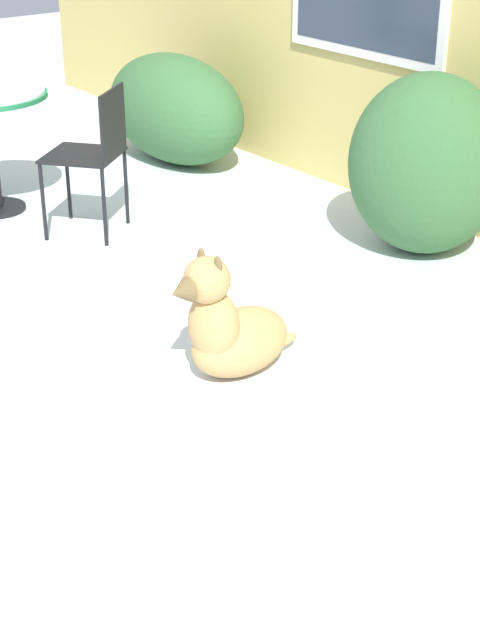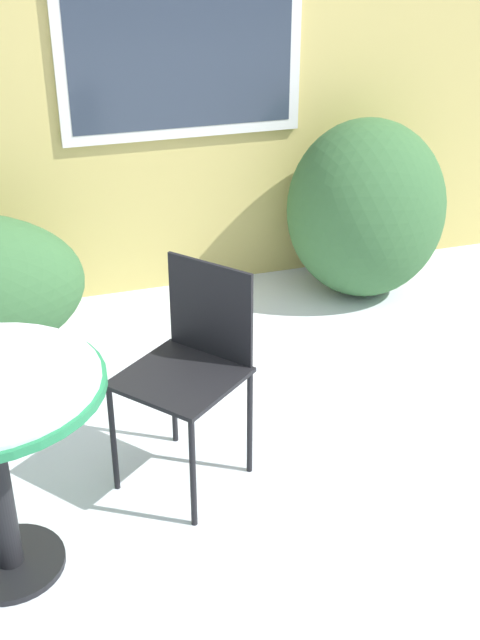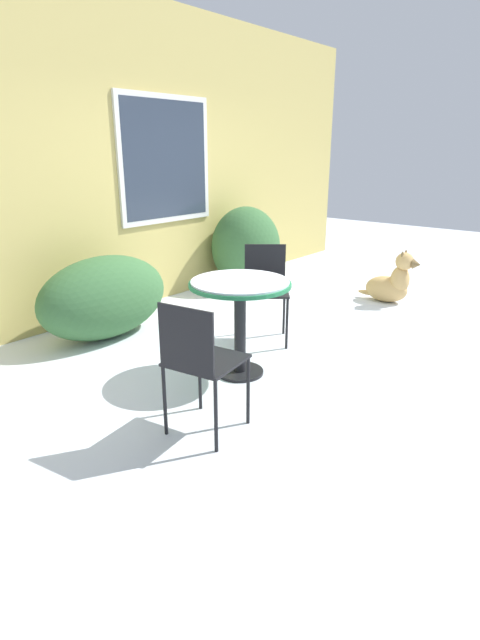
{
  "view_description": "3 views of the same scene",
  "coord_description": "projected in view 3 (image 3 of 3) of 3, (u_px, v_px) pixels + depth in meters",
  "views": [
    {
      "loc": [
        4.8,
        -2.49,
        2.25
      ],
      "look_at": [
        1.66,
        -0.04,
        0.27
      ],
      "focal_mm": 55.0,
      "sensor_mm": 36.0,
      "label": 1
    },
    {
      "loc": [
        -0.94,
        -2.28,
        2.14
      ],
      "look_at": [
        0.0,
        0.6,
        0.55
      ],
      "focal_mm": 45.0,
      "sensor_mm": 36.0,
      "label": 2
    },
    {
      "loc": [
        -3.98,
        -2.38,
        1.78
      ],
      "look_at": [
        -1.06,
        0.03,
        0.47
      ],
      "focal_mm": 28.0,
      "sensor_mm": 36.0,
      "label": 3
    }
  ],
  "objects": [
    {
      "name": "shrub_middle",
      "position": [
        246.0,
        247.0,
        6.62
      ],
      "size": [
        0.93,
        0.9,
        1.06
      ],
      "color": "#386638",
      "rests_on": "ground_plane"
    },
    {
      "name": "shrub_left",
      "position": [
        104.0,
        297.0,
        4.85
      ],
      "size": [
        1.39,
        0.75,
        0.8
      ],
      "color": "#386638",
      "rests_on": "ground_plane"
    },
    {
      "name": "patio_chair_near_table",
      "position": [
        265.0,
        286.0,
        4.75
      ],
      "size": [
        0.6,
        0.6,
        0.91
      ],
      "rotation": [
        0.0,
        0.0,
        -0.9
      ],
      "color": "black",
      "rests_on": "ground_plane"
    },
    {
      "name": "patio_chair_far_side",
      "position": [
        200.0,
        360.0,
        3.11
      ],
      "size": [
        0.49,
        0.49,
        0.91
      ],
      "rotation": [
        0.0,
        0.0,
        1.73
      ],
      "color": "black",
      "rests_on": "ground_plane"
    },
    {
      "name": "ground_plane",
      "position": [
        310.0,
        338.0,
        4.91
      ],
      "size": [
        16.0,
        16.0,
        0.0
      ],
      "primitive_type": "plane",
      "color": "silver"
    },
    {
      "name": "dog",
      "position": [
        392.0,
        284.0,
        6.0
      ],
      "size": [
        0.34,
        0.74,
        0.65
      ],
      "rotation": [
        0.0,
        0.0,
        0.04
      ],
      "color": "tan",
      "rests_on": "ground_plane"
    },
    {
      "name": "house_wall",
      "position": [
        153.0,
        160.0,
        5.7
      ],
      "size": [
        8.0,
        0.1,
        3.3
      ],
      "color": "tan",
      "rests_on": "ground_plane"
    },
    {
      "name": "patio_table",
      "position": [
        240.0,
        300.0,
        3.95
      ],
      "size": [
        0.81,
        0.81,
        0.79
      ],
      "color": "black",
      "rests_on": "ground_plane"
    }
  ]
}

